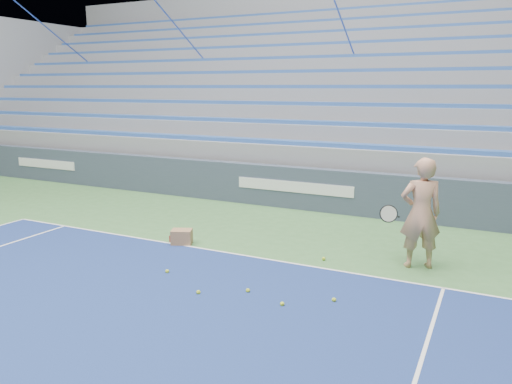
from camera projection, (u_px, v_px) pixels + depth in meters
sponsor_barrier at (296, 188)px, 13.10m from camera, size 30.00×0.32×1.10m
bleachers at (356, 109)px, 17.75m from camera, size 31.00×9.15×7.30m
tennis_player at (421, 213)px, 8.70m from camera, size 1.03×0.98×1.97m
ball_box at (182, 237)px, 10.15m from camera, size 0.49×0.45×0.30m
tennis_ball_0 at (167, 271)px, 8.59m from camera, size 0.07×0.07×0.07m
tennis_ball_1 at (324, 259)px, 9.22m from camera, size 0.07×0.07×0.07m
tennis_ball_2 at (282, 304)px, 7.30m from camera, size 0.07×0.07×0.07m
tennis_ball_3 at (334, 300)px, 7.44m from camera, size 0.07×0.07×0.07m
tennis_ball_4 at (248, 290)px, 7.78m from camera, size 0.07×0.07×0.07m
tennis_ball_5 at (198, 292)px, 7.71m from camera, size 0.07×0.07×0.07m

